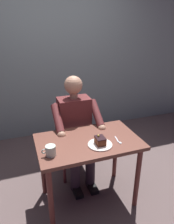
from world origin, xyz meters
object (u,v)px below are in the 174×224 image
at_px(cake_slice, 100,141).
at_px(coffee_cup, 51,150).
at_px(dining_table, 88,150).
at_px(dessert_spoon, 119,141).
at_px(seated_person, 76,129).
at_px(chair, 73,135).

relative_size(cake_slice, coffee_cup, 0.87).
relative_size(dining_table, dessert_spoon, 6.87).
distance_m(dining_table, dessert_spoon, 0.31).
bearing_deg(cake_slice, seated_person, -82.22).
bearing_deg(dessert_spoon, chair, -69.46).
distance_m(dining_table, cake_slice, 0.21).
distance_m(seated_person, coffee_cup, 0.67).
xyz_separation_m(dining_table, coffee_cup, (0.38, 0.13, 0.16)).
bearing_deg(dining_table, coffee_cup, 18.60).
bearing_deg(cake_slice, dining_table, -58.64).
distance_m(dining_table, coffee_cup, 0.43).
distance_m(chair, seated_person, 0.24).
bearing_deg(dining_table, seated_person, -90.00).
height_order(chair, seated_person, seated_person).
bearing_deg(cake_slice, chair, -84.10).
xyz_separation_m(dining_table, seated_person, (0.00, -0.41, 0.02)).
height_order(chair, dessert_spoon, chair).
height_order(dining_table, cake_slice, cake_slice).
bearing_deg(chair, seated_person, 90.00).
height_order(cake_slice, dessert_spoon, cake_slice).
height_order(dining_table, dessert_spoon, dessert_spoon).
relative_size(seated_person, cake_slice, 11.85).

